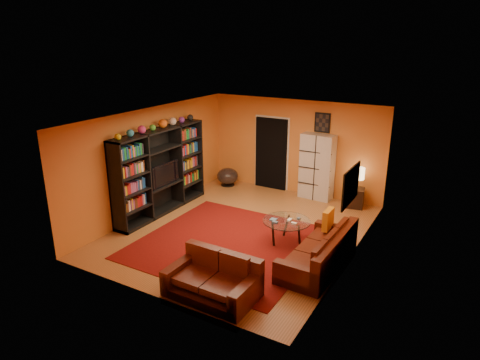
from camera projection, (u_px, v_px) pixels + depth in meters
The scene contains 20 objects.
floor at pixel (241, 230), 9.74m from camera, with size 6.00×6.00×0.00m, color brown.
ceiling at pixel (241, 117), 8.91m from camera, with size 6.00×6.00×0.00m, color white.
wall_back at pixel (295, 147), 11.79m from camera, with size 6.00×6.00×0.00m, color orange.
wall_front at pixel (149, 226), 6.86m from camera, with size 6.00×6.00×0.00m, color orange.
wall_left at pixel (153, 160), 10.50m from camera, with size 6.00×6.00×0.00m, color orange.
wall_right at pixel (355, 196), 8.15m from camera, with size 6.00×6.00×0.00m, color orange.
rug at pixel (229, 243), 9.11m from camera, with size 3.60×3.60×0.01m, color #540B09.
doorway at pixel (271, 154), 12.18m from camera, with size 0.95×0.10×2.04m, color black.
wall_art_right at pixel (351, 186), 7.81m from camera, with size 0.03×1.00×0.70m, color black.
wall_art_back at pixel (322, 123), 11.18m from camera, with size 0.42×0.03×0.52m, color black.
entertainment_unit at pixel (161, 171), 10.48m from camera, with size 0.45×3.00×2.10m, color black.
tv at pixel (162, 174), 10.45m from camera, with size 0.13×0.97×0.56m, color black.
sofa at pixel (322, 253), 8.12m from camera, with size 0.93×2.16×0.85m.
loveseat at pixel (215, 279), 7.26m from camera, with size 1.53×0.94×0.85m.
throw_pillow at pixel (328, 219), 8.77m from camera, with size 0.12×0.42×0.42m, color orange.
coffee_table at pixel (287, 223), 9.01m from camera, with size 1.01×1.01×0.50m.
storage_cabinet at pixel (317, 167), 11.41m from camera, with size 0.89×0.39×1.77m, color #BDB7AF.
bowl_chair at pixel (228, 176), 12.59m from camera, with size 0.63×0.63×0.52m.
side_table at pixel (356, 198), 10.99m from camera, with size 0.40×0.40×0.50m, color black.
table_lamp at pixel (358, 174), 10.79m from camera, with size 0.33×0.33×0.56m.
Camera 1 is at (4.38, -7.71, 4.19)m, focal length 32.00 mm.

